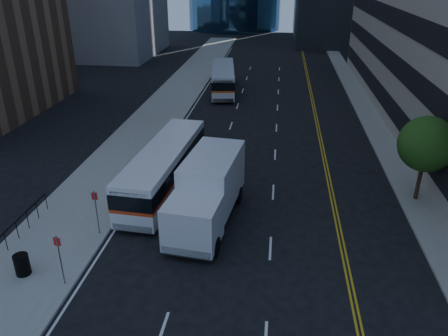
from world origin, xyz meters
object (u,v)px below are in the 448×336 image
bus_front (165,167)px  trash_can (22,265)px  box_truck (208,191)px  street_tree (427,144)px  bus_rear (223,78)px

bus_front → trash_can: bearing=-111.1°
bus_front → box_truck: (3.27, -3.47, 0.35)m
trash_can → box_truck: bearing=36.8°
street_tree → box_truck: street_tree is taller
street_tree → trash_can: 21.98m
bus_rear → box_truck: (2.66, -27.27, 0.39)m
bus_rear → box_truck: 27.40m
bus_front → box_truck: 4.77m
street_tree → trash_can: street_tree is taller
street_tree → box_truck: bearing=-161.8°
bus_front → box_truck: size_ratio=1.43×
bus_rear → trash_can: bus_rear is taller
box_truck → trash_can: 9.53m
street_tree → box_truck: 12.73m
trash_can → bus_rear: bearing=81.5°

